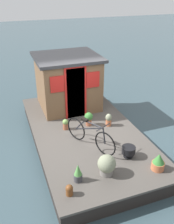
{
  "coord_description": "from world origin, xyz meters",
  "views": [
    {
      "loc": [
        -6.11,
        2.16,
        4.5
      ],
      "look_at": [
        -0.2,
        0.0,
        1.2
      ],
      "focal_mm": 39.38,
      "sensor_mm": 36.0,
      "label": 1
    }
  ],
  "objects": [
    {
      "name": "potted_plant_ivy",
      "position": [
        0.21,
        0.55,
        0.67
      ],
      "size": [
        0.17,
        0.17,
        0.34
      ],
      "color": "#935138",
      "rests_on": "houseboat_deck"
    },
    {
      "name": "houseboat_cabin",
      "position": [
        1.77,
        0.0,
        1.44
      ],
      "size": [
        2.02,
        2.17,
        1.86
      ],
      "color": "brown",
      "rests_on": "houseboat_deck"
    },
    {
      "name": "potted_plant_basil",
      "position": [
        -2.07,
        0.19,
        0.77
      ],
      "size": [
        0.43,
        0.43,
        0.52
      ],
      "color": "slate",
      "rests_on": "houseboat_deck"
    },
    {
      "name": "potted_plant_fern",
      "position": [
        -2.05,
        0.89,
        0.71
      ],
      "size": [
        0.2,
        0.2,
        0.46
      ],
      "color": "#38383D",
      "rests_on": "houseboat_deck"
    },
    {
      "name": "charcoal_grill",
      "position": [
        -1.66,
        -0.61,
        0.7
      ],
      "size": [
        0.35,
        0.35,
        0.3
      ],
      "color": "black",
      "rests_on": "houseboat_deck"
    },
    {
      "name": "potted_plant_lavender",
      "position": [
        0.19,
        -0.2,
        0.75
      ],
      "size": [
        0.26,
        0.26,
        0.44
      ],
      "color": "#935138",
      "rests_on": "houseboat_deck"
    },
    {
      "name": "mooring_bollard",
      "position": [
        -2.39,
        1.2,
        0.63
      ],
      "size": [
        0.16,
        0.16,
        0.26
      ],
      "color": "brown",
      "rests_on": "houseboat_deck"
    },
    {
      "name": "potted_plant_sage",
      "position": [
        -2.34,
        -1.04,
        0.71
      ],
      "size": [
        0.32,
        0.32,
        0.45
      ],
      "color": "#B2603D",
      "rests_on": "houseboat_deck"
    },
    {
      "name": "ground_plane",
      "position": [
        0.0,
        0.0,
        0.0
      ],
      "size": [
        60.0,
        60.0,
        0.0
      ],
      "primitive_type": "plane",
      "color": "#384C54"
    },
    {
      "name": "potted_plant_succulent",
      "position": [
        -0.04,
        -0.78,
        0.71
      ],
      "size": [
        0.2,
        0.2,
        0.41
      ],
      "color": "#B2603D",
      "rests_on": "houseboat_deck"
    },
    {
      "name": "houseboat_deck",
      "position": [
        0.0,
        0.0,
        0.25
      ],
      "size": [
        5.77,
        3.09,
        0.5
      ],
      "color": "#4C4742",
      "rests_on": "ground_plane"
    },
    {
      "name": "bicycle",
      "position": [
        -0.9,
        0.17,
        0.88
      ],
      "size": [
        1.59,
        0.83,
        0.82
      ],
      "color": "black",
      "rests_on": "houseboat_deck"
    }
  ]
}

